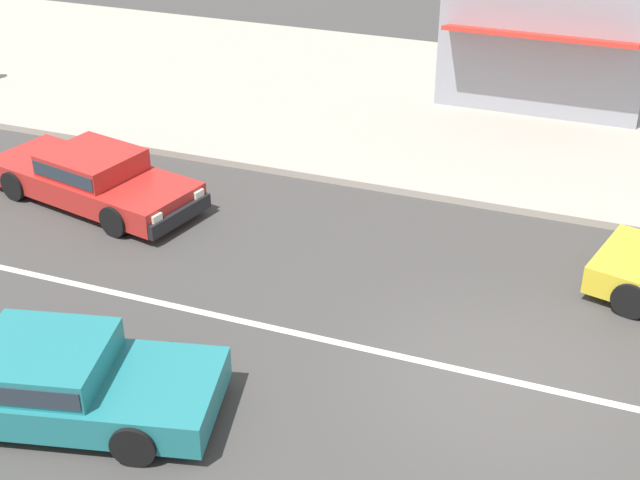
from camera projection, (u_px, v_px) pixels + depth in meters
ground_plane at (499, 379)px, 12.80m from camera, size 160.00×160.00×0.00m
lane_centre_stripe at (499, 379)px, 12.80m from camera, size 50.40×0.14×0.01m
kerb_strip at (582, 125)px, 21.09m from camera, size 68.00×10.00×0.15m
sedan_teal_2 at (47, 378)px, 11.96m from camera, size 4.95×2.77×1.06m
sedan_red_3 at (93, 177)px, 17.49m from camera, size 4.78×2.59×1.06m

